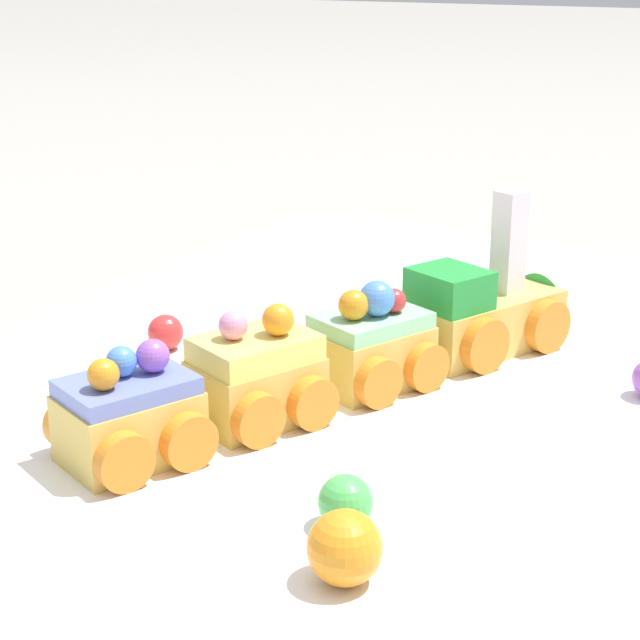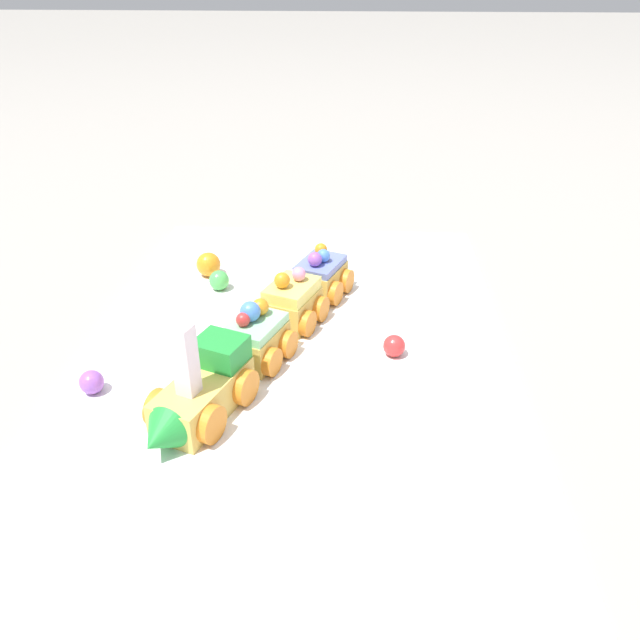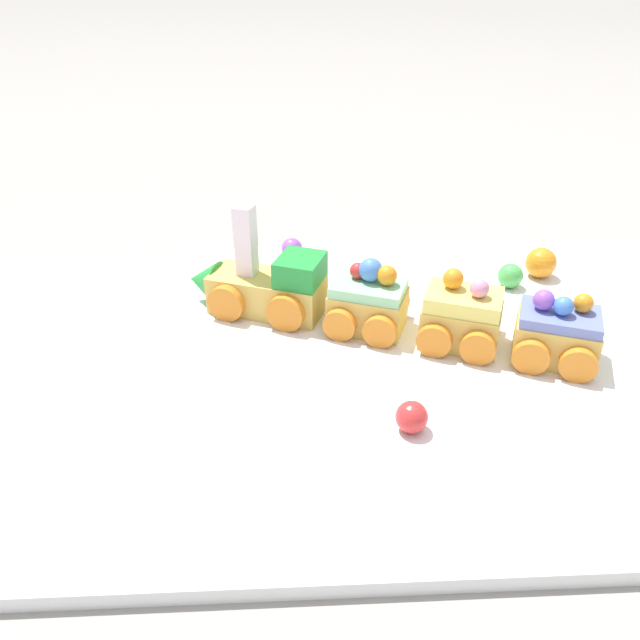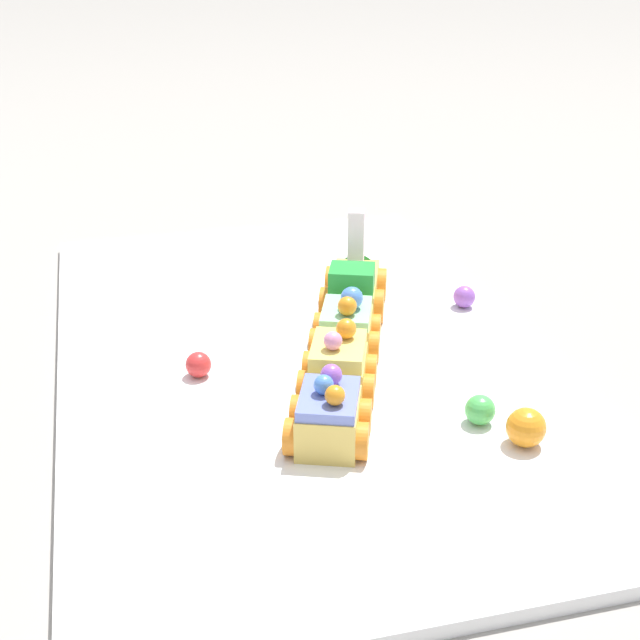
{
  "view_description": "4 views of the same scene",
  "coord_description": "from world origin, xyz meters",
  "px_view_note": "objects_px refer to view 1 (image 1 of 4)",
  "views": [
    {
      "loc": [
        -0.53,
        -0.32,
        0.26
      ],
      "look_at": [
        -0.0,
        -0.0,
        0.04
      ],
      "focal_mm": 60.0,
      "sensor_mm": 36.0,
      "label": 1
    },
    {
      "loc": [
        0.53,
        0.06,
        0.37
      ],
      "look_at": [
        -0.01,
        0.02,
        0.06
      ],
      "focal_mm": 35.0,
      "sensor_mm": 36.0,
      "label": 2
    },
    {
      "loc": [
        0.06,
        0.44,
        0.31
      ],
      "look_at": [
        0.03,
        -0.03,
        0.03
      ],
      "focal_mm": 35.0,
      "sensor_mm": 36.0,
      "label": 3
    },
    {
      "loc": [
        -0.74,
        0.17,
        0.4
      ],
      "look_at": [
        -0.02,
        -0.01,
        0.05
      ],
      "focal_mm": 50.0,
      "sensor_mm": 36.0,
      "label": 4
    }
  ],
  "objects_px": {
    "gumball_green": "(346,502)",
    "gumball_orange": "(345,548)",
    "cake_train_locomotive": "(493,311)",
    "cake_car_blueberry": "(129,418)",
    "cake_car_mint": "(371,347)",
    "gumball_red": "(166,332)",
    "cake_car_lemon": "(256,379)"
  },
  "relations": [
    {
      "from": "cake_car_mint",
      "to": "gumball_orange",
      "type": "height_order",
      "value": "cake_car_mint"
    },
    {
      "from": "cake_train_locomotive",
      "to": "cake_car_lemon",
      "type": "height_order",
      "value": "cake_train_locomotive"
    },
    {
      "from": "gumball_green",
      "to": "gumball_orange",
      "type": "xyz_separation_m",
      "value": [
        -0.04,
        -0.02,
        0.0
      ]
    },
    {
      "from": "gumball_green",
      "to": "gumball_red",
      "type": "xyz_separation_m",
      "value": [
        0.14,
        0.21,
        -0.0
      ]
    },
    {
      "from": "cake_car_lemon",
      "to": "gumball_red",
      "type": "height_order",
      "value": "cake_car_lemon"
    },
    {
      "from": "cake_car_lemon",
      "to": "gumball_orange",
      "type": "distance_m",
      "value": 0.17
    },
    {
      "from": "cake_car_lemon",
      "to": "cake_car_blueberry",
      "type": "bearing_deg",
      "value": 179.98
    },
    {
      "from": "cake_car_mint",
      "to": "gumball_orange",
      "type": "relative_size",
      "value": 2.65
    },
    {
      "from": "cake_train_locomotive",
      "to": "cake_car_lemon",
      "type": "xyz_separation_m",
      "value": [
        -0.17,
        0.07,
        -0.0
      ]
    },
    {
      "from": "cake_train_locomotive",
      "to": "gumball_red",
      "type": "height_order",
      "value": "cake_train_locomotive"
    },
    {
      "from": "gumball_green",
      "to": "gumball_orange",
      "type": "height_order",
      "value": "gumball_orange"
    },
    {
      "from": "cake_car_lemon",
      "to": "cake_car_blueberry",
      "type": "xyz_separation_m",
      "value": [
        -0.07,
        0.03,
        -0.0
      ]
    },
    {
      "from": "gumball_orange",
      "to": "cake_car_mint",
      "type": "bearing_deg",
      "value": 25.62
    },
    {
      "from": "cake_car_mint",
      "to": "gumball_orange",
      "type": "bearing_deg",
      "value": -133.55
    },
    {
      "from": "cake_car_lemon",
      "to": "gumball_red",
      "type": "distance_m",
      "value": 0.13
    },
    {
      "from": "gumball_orange",
      "to": "gumball_green",
      "type": "bearing_deg",
      "value": 29.27
    },
    {
      "from": "cake_car_mint",
      "to": "gumball_orange",
      "type": "xyz_separation_m",
      "value": [
        -0.19,
        -0.09,
        -0.01
      ]
    },
    {
      "from": "cake_car_lemon",
      "to": "cake_car_mint",
      "type": "bearing_deg",
      "value": -0.21
    },
    {
      "from": "cake_car_lemon",
      "to": "gumball_orange",
      "type": "height_order",
      "value": "cake_car_lemon"
    },
    {
      "from": "cake_car_mint",
      "to": "gumball_green",
      "type": "height_order",
      "value": "cake_car_mint"
    },
    {
      "from": "cake_car_mint",
      "to": "gumball_orange",
      "type": "distance_m",
      "value": 0.21
    },
    {
      "from": "cake_car_lemon",
      "to": "gumball_red",
      "type": "xyz_separation_m",
      "value": [
        0.06,
        0.11,
        -0.01
      ]
    },
    {
      "from": "cake_train_locomotive",
      "to": "cake_car_mint",
      "type": "xyz_separation_m",
      "value": [
        -0.1,
        0.04,
        -0.0
      ]
    },
    {
      "from": "cake_train_locomotive",
      "to": "gumball_red",
      "type": "distance_m",
      "value": 0.21
    },
    {
      "from": "cake_train_locomotive",
      "to": "cake_car_blueberry",
      "type": "height_order",
      "value": "cake_train_locomotive"
    },
    {
      "from": "gumball_green",
      "to": "gumball_orange",
      "type": "bearing_deg",
      "value": -150.73
    },
    {
      "from": "cake_car_mint",
      "to": "cake_car_blueberry",
      "type": "distance_m",
      "value": 0.16
    },
    {
      "from": "cake_train_locomotive",
      "to": "cake_car_mint",
      "type": "relative_size",
      "value": 1.67
    },
    {
      "from": "cake_train_locomotive",
      "to": "gumball_red",
      "type": "bearing_deg",
      "value": 143.01
    },
    {
      "from": "cake_car_mint",
      "to": "gumball_red",
      "type": "xyz_separation_m",
      "value": [
        -0.01,
        0.14,
        -0.01
      ]
    },
    {
      "from": "gumball_green",
      "to": "gumball_orange",
      "type": "relative_size",
      "value": 0.8
    },
    {
      "from": "cake_car_mint",
      "to": "cake_car_blueberry",
      "type": "bearing_deg",
      "value": 179.88
    }
  ]
}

